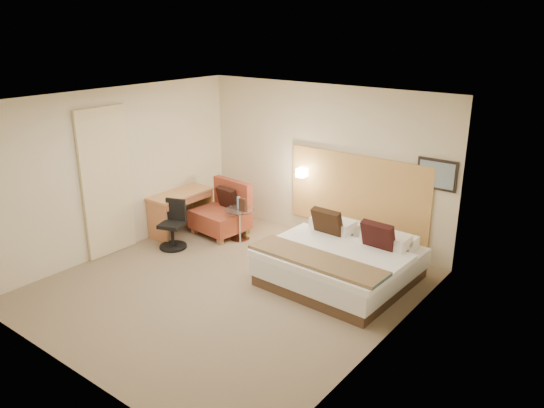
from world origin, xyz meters
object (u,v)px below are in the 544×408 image
Objects in this scene: side_table at (240,223)px; desk_chair at (173,228)px; bed at (341,261)px; lounge_chair at (223,213)px; desk at (181,201)px.

side_table is 0.69× the size of desk_chair.
bed is at bearing 12.64° from desk_chair.
lounge_chair reaches higher than desk.
desk is (-3.31, -0.07, 0.28)m from bed.
bed is 3.61× the size of side_table.
side_table is 1.15m from desk_chair.
desk_chair is at bearing -55.38° from desk.
bed is 2.71m from lounge_chair.
desk is 0.75m from desk_chair.
bed is at bearing 1.28° from desk.
lounge_chair is at bearing 171.21° from side_table.
bed is 3.32m from desk.
side_table is at bearing 53.63° from desk_chair.
desk is at bearing -178.72° from bed.
desk_chair reaches higher than desk.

